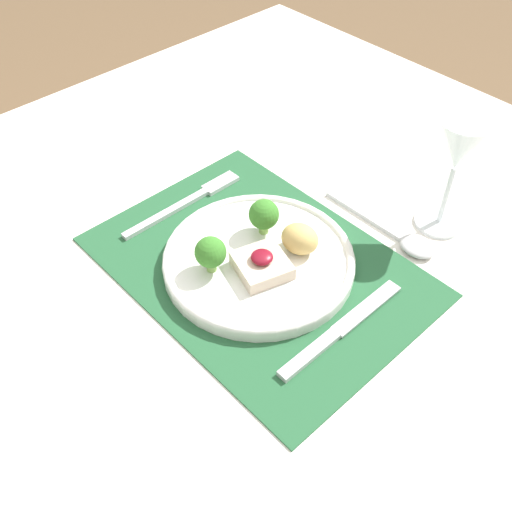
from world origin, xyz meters
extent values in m
plane|color=brown|center=(0.00, 0.00, 0.00)|extent=(8.00, 8.00, 0.00)
cube|color=white|center=(0.00, 0.00, 0.75)|extent=(1.23, 1.29, 0.03)
cylinder|color=white|center=(-0.55, 0.58, 0.37)|extent=(0.06, 0.06, 0.73)
cube|color=#235633|center=(0.00, 0.00, 0.76)|extent=(0.45, 0.33, 0.00)
cylinder|color=white|center=(0.00, 0.00, 0.77)|extent=(0.27, 0.27, 0.02)
torus|color=white|center=(0.00, 0.00, 0.78)|extent=(0.27, 0.27, 0.01)
cube|color=beige|center=(0.02, -0.01, 0.79)|extent=(0.09, 0.08, 0.02)
ellipsoid|color=maroon|center=(0.02, -0.01, 0.81)|extent=(0.03, 0.03, 0.01)
cylinder|color=#84B256|center=(-0.03, 0.04, 0.79)|extent=(0.01, 0.01, 0.02)
sphere|color=#387A28|center=(-0.03, 0.04, 0.81)|extent=(0.04, 0.04, 0.04)
cylinder|color=#84B256|center=(-0.03, -0.06, 0.79)|extent=(0.01, 0.01, 0.02)
sphere|color=#387A28|center=(-0.03, -0.06, 0.81)|extent=(0.04, 0.04, 0.04)
ellipsoid|color=tan|center=(0.03, 0.05, 0.80)|extent=(0.06, 0.06, 0.04)
cube|color=silver|center=(-0.17, -0.03, 0.77)|extent=(0.01, 0.16, 0.01)
cube|color=silver|center=(-0.17, 0.08, 0.77)|extent=(0.02, 0.06, 0.01)
cube|color=silver|center=(0.15, -0.06, 0.77)|extent=(0.02, 0.10, 0.01)
cube|color=silver|center=(0.15, 0.05, 0.77)|extent=(0.02, 0.12, 0.00)
cube|color=silver|center=(0.03, 0.19, 0.76)|extent=(0.15, 0.01, 0.01)
ellipsoid|color=silver|center=(0.13, 0.19, 0.77)|extent=(0.05, 0.04, 0.02)
cylinder|color=white|center=(0.12, 0.26, 0.76)|extent=(0.07, 0.07, 0.01)
cylinder|color=white|center=(0.12, 0.26, 0.82)|extent=(0.01, 0.01, 0.10)
cone|color=white|center=(0.12, 0.26, 0.90)|extent=(0.08, 0.08, 0.08)
camera|label=1|loc=(0.42, -0.40, 1.37)|focal=42.00mm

